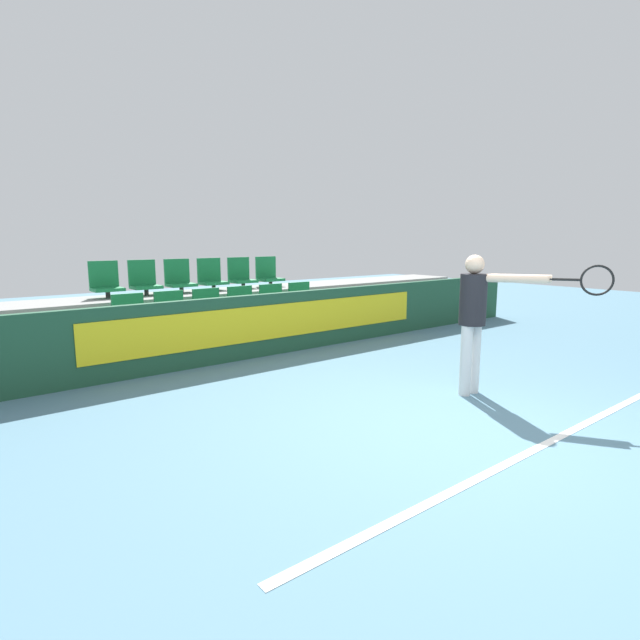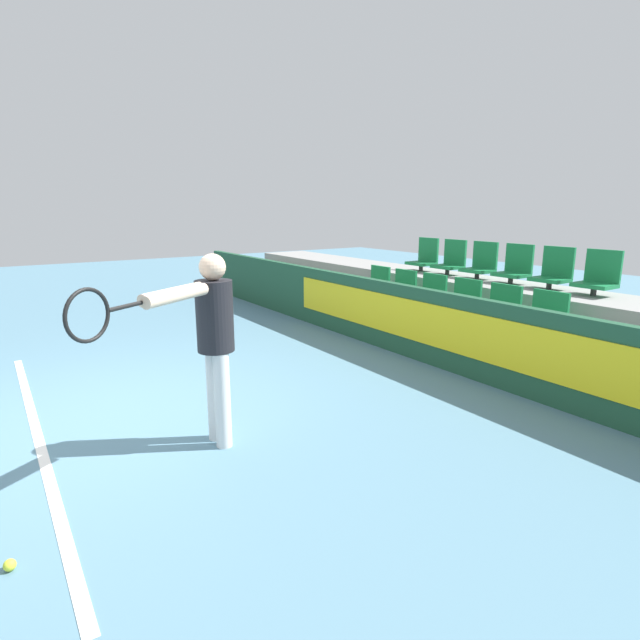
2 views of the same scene
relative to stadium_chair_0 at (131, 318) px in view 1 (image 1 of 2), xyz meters
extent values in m
plane|color=slate|center=(1.51, -4.63, -0.66)|extent=(30.00, 30.00, 0.00)
cube|color=white|center=(1.51, -5.14, -0.66)|extent=(5.15, 0.08, 0.01)
cube|color=#1E4C33|center=(1.51, -0.76, -0.19)|extent=(12.91, 0.12, 0.95)
cube|color=yellow|center=(1.98, -0.83, -0.14)|extent=(5.80, 0.02, 0.52)
cube|color=gray|center=(1.51, -0.13, -0.45)|extent=(12.51, 1.09, 0.43)
cube|color=gray|center=(1.51, 0.96, -0.24)|extent=(12.51, 1.09, 0.85)
cylinder|color=#333333|center=(0.00, -0.08, -0.18)|extent=(0.07, 0.07, 0.11)
cube|color=#197A42|center=(0.00, -0.08, -0.10)|extent=(0.45, 0.37, 0.05)
cube|color=#197A42|center=(0.00, 0.09, 0.13)|extent=(0.45, 0.04, 0.42)
cylinder|color=#333333|center=(0.61, -0.08, -0.18)|extent=(0.07, 0.07, 0.11)
cube|color=#197A42|center=(0.61, -0.08, -0.10)|extent=(0.45, 0.37, 0.05)
cube|color=#197A42|center=(0.61, 0.09, 0.13)|extent=(0.45, 0.04, 0.42)
cylinder|color=#333333|center=(1.21, -0.08, -0.18)|extent=(0.07, 0.07, 0.11)
cube|color=#197A42|center=(1.21, -0.08, -0.10)|extent=(0.45, 0.37, 0.05)
cube|color=#197A42|center=(1.21, 0.09, 0.13)|extent=(0.45, 0.04, 0.42)
cylinder|color=#333333|center=(1.82, -0.08, -0.18)|extent=(0.07, 0.07, 0.11)
cube|color=#197A42|center=(1.82, -0.08, -0.10)|extent=(0.45, 0.37, 0.05)
cube|color=#197A42|center=(1.82, 0.09, 0.13)|extent=(0.45, 0.04, 0.42)
cylinder|color=#333333|center=(2.42, -0.08, -0.18)|extent=(0.07, 0.07, 0.11)
cube|color=#197A42|center=(2.42, -0.08, -0.10)|extent=(0.45, 0.37, 0.05)
cube|color=#197A42|center=(2.42, 0.09, 0.13)|extent=(0.45, 0.04, 0.42)
cylinder|color=#333333|center=(3.03, -0.08, -0.18)|extent=(0.07, 0.07, 0.11)
cube|color=#197A42|center=(3.03, -0.08, -0.10)|extent=(0.45, 0.37, 0.05)
cube|color=#197A42|center=(3.03, 0.09, 0.13)|extent=(0.45, 0.04, 0.42)
cylinder|color=#333333|center=(0.00, 1.02, 0.24)|extent=(0.07, 0.07, 0.11)
cube|color=#197A42|center=(0.00, 1.02, 0.32)|extent=(0.45, 0.37, 0.05)
cube|color=#197A42|center=(0.00, 1.18, 0.55)|extent=(0.45, 0.04, 0.42)
cylinder|color=#333333|center=(0.61, 1.02, 0.24)|extent=(0.07, 0.07, 0.11)
cube|color=#197A42|center=(0.61, 1.02, 0.32)|extent=(0.45, 0.37, 0.05)
cube|color=#197A42|center=(0.61, 1.18, 0.55)|extent=(0.45, 0.04, 0.42)
cylinder|color=#333333|center=(1.21, 1.02, 0.24)|extent=(0.07, 0.07, 0.11)
cube|color=#197A42|center=(1.21, 1.02, 0.32)|extent=(0.45, 0.37, 0.05)
cube|color=#197A42|center=(1.21, 1.18, 0.55)|extent=(0.45, 0.04, 0.42)
cylinder|color=#333333|center=(1.82, 1.02, 0.24)|extent=(0.07, 0.07, 0.11)
cube|color=#197A42|center=(1.82, 1.02, 0.32)|extent=(0.45, 0.37, 0.05)
cube|color=#197A42|center=(1.82, 1.18, 0.55)|extent=(0.45, 0.04, 0.42)
cylinder|color=#333333|center=(2.42, 1.02, 0.24)|extent=(0.07, 0.07, 0.11)
cube|color=#197A42|center=(2.42, 1.02, 0.32)|extent=(0.45, 0.37, 0.05)
cube|color=#197A42|center=(2.42, 1.18, 0.55)|extent=(0.45, 0.04, 0.42)
cylinder|color=#333333|center=(3.03, 1.02, 0.24)|extent=(0.07, 0.07, 0.11)
cube|color=#197A42|center=(3.03, 1.02, 0.32)|extent=(0.45, 0.37, 0.05)
cube|color=#197A42|center=(3.03, 1.18, 0.55)|extent=(0.45, 0.04, 0.42)
cylinder|color=silver|center=(2.47, -3.85, -0.26)|extent=(0.13, 0.13, 0.81)
cylinder|color=silver|center=(2.64, -3.85, -0.26)|extent=(0.13, 0.13, 0.81)
cylinder|color=black|center=(2.55, -3.85, 0.43)|extent=(0.30, 0.30, 0.58)
sphere|color=beige|center=(2.55, -3.85, 0.82)|extent=(0.21, 0.21, 0.21)
cylinder|color=beige|center=(2.76, -4.24, 0.68)|extent=(0.41, 0.57, 0.09)
cylinder|color=beige|center=(2.84, -4.24, 0.68)|extent=(0.41, 0.57, 0.09)
cylinder|color=black|center=(3.05, -4.63, 0.68)|extent=(0.19, 0.27, 0.03)
torus|color=black|center=(3.21, -4.88, 0.68)|extent=(0.20, 0.29, 0.32)
camera|label=1|loc=(-2.26, -7.11, 1.11)|focal=28.00mm
camera|label=2|loc=(6.26, -5.33, 1.28)|focal=28.00mm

